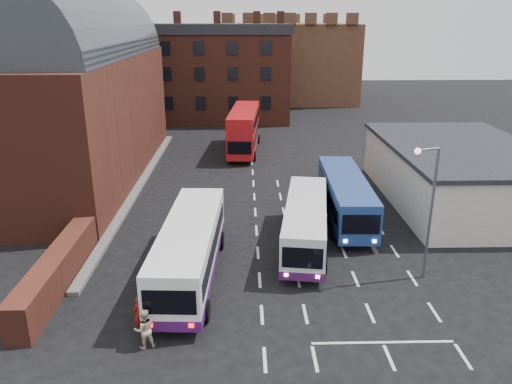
{
  "coord_description": "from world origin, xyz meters",
  "views": [
    {
      "loc": [
        -0.77,
        -20.53,
        12.88
      ],
      "look_at": [
        0.0,
        10.0,
        2.2
      ],
      "focal_mm": 35.0,
      "sensor_mm": 36.0,
      "label": 1
    }
  ],
  "objects_px": {
    "bus_white_inbound": "(306,221)",
    "street_lamp": "(428,201)",
    "pedestrian_beige": "(144,329)",
    "pedestrian_red": "(139,313)",
    "bus_red_double": "(244,130)",
    "bus_white_outbound": "(190,246)",
    "bus_blue": "(346,195)"
  },
  "relations": [
    {
      "from": "bus_white_inbound",
      "to": "pedestrian_beige",
      "type": "xyz_separation_m",
      "value": [
        -7.72,
        -9.48,
        -0.75
      ]
    },
    {
      "from": "bus_blue",
      "to": "street_lamp",
      "type": "distance_m",
      "value": 8.94
    },
    {
      "from": "bus_white_inbound",
      "to": "bus_blue",
      "type": "relative_size",
      "value": 0.95
    },
    {
      "from": "bus_blue",
      "to": "bus_red_double",
      "type": "height_order",
      "value": "bus_red_double"
    },
    {
      "from": "bus_white_outbound",
      "to": "bus_white_inbound",
      "type": "relative_size",
      "value": 1.09
    },
    {
      "from": "bus_white_inbound",
      "to": "bus_blue",
      "type": "xyz_separation_m",
      "value": [
        3.17,
        4.24,
        0.11
      ]
    },
    {
      "from": "pedestrian_beige",
      "to": "street_lamp",
      "type": "bearing_deg",
      "value": -177.59
    },
    {
      "from": "bus_white_inbound",
      "to": "bus_white_outbound",
      "type": "bearing_deg",
      "value": 38.04
    },
    {
      "from": "pedestrian_red",
      "to": "bus_white_outbound",
      "type": "bearing_deg",
      "value": -155.52
    },
    {
      "from": "bus_blue",
      "to": "pedestrian_beige",
      "type": "distance_m",
      "value": 17.53
    },
    {
      "from": "bus_white_inbound",
      "to": "bus_blue",
      "type": "bearing_deg",
      "value": -118.17
    },
    {
      "from": "bus_red_double",
      "to": "street_lamp",
      "type": "xyz_separation_m",
      "value": [
        9.09,
        -26.32,
        1.98
      ]
    },
    {
      "from": "bus_white_inbound",
      "to": "pedestrian_beige",
      "type": "bearing_deg",
      "value": 59.49
    },
    {
      "from": "bus_blue",
      "to": "pedestrian_red",
      "type": "xyz_separation_m",
      "value": [
        -11.36,
        -12.44,
        -0.93
      ]
    },
    {
      "from": "bus_white_inbound",
      "to": "street_lamp",
      "type": "relative_size",
      "value": 1.45
    },
    {
      "from": "pedestrian_beige",
      "to": "bus_blue",
      "type": "bearing_deg",
      "value": -148.52
    },
    {
      "from": "bus_white_inbound",
      "to": "street_lamp",
      "type": "distance_m",
      "value": 7.33
    },
    {
      "from": "bus_white_inbound",
      "to": "street_lamp",
      "type": "xyz_separation_m",
      "value": [
        5.54,
        -3.99,
        2.66
      ]
    },
    {
      "from": "bus_white_outbound",
      "to": "bus_white_inbound",
      "type": "distance_m",
      "value": 7.37
    },
    {
      "from": "bus_white_outbound",
      "to": "pedestrian_red",
      "type": "bearing_deg",
      "value": -108.25
    },
    {
      "from": "bus_white_outbound",
      "to": "bus_white_inbound",
      "type": "height_order",
      "value": "bus_white_outbound"
    },
    {
      "from": "street_lamp",
      "to": "pedestrian_red",
      "type": "height_order",
      "value": "street_lamp"
    },
    {
      "from": "street_lamp",
      "to": "bus_white_inbound",
      "type": "bearing_deg",
      "value": 144.21
    },
    {
      "from": "pedestrian_red",
      "to": "pedestrian_beige",
      "type": "relative_size",
      "value": 0.91
    },
    {
      "from": "bus_white_inbound",
      "to": "bus_red_double",
      "type": "distance_m",
      "value": 22.62
    },
    {
      "from": "street_lamp",
      "to": "pedestrian_red",
      "type": "distance_m",
      "value": 14.77
    },
    {
      "from": "bus_blue",
      "to": "bus_red_double",
      "type": "bearing_deg",
      "value": -67.73
    },
    {
      "from": "bus_white_outbound",
      "to": "street_lamp",
      "type": "relative_size",
      "value": 1.59
    },
    {
      "from": "bus_red_double",
      "to": "pedestrian_beige",
      "type": "height_order",
      "value": "bus_red_double"
    },
    {
      "from": "bus_white_outbound",
      "to": "bus_blue",
      "type": "xyz_separation_m",
      "value": [
        9.59,
        7.85,
        -0.07
      ]
    },
    {
      "from": "bus_red_double",
      "to": "bus_white_inbound",
      "type": "bearing_deg",
      "value": 103.69
    },
    {
      "from": "bus_red_double",
      "to": "pedestrian_red",
      "type": "relative_size",
      "value": 6.88
    }
  ]
}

